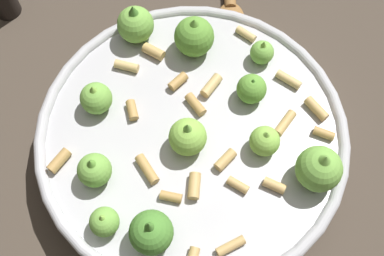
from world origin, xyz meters
The scene contains 2 objects.
ground_plane centered at (0.00, 0.00, 0.00)m, with size 2.40×2.40×0.00m, color #42382D.
cooking_pan centered at (0.00, 0.00, 0.03)m, with size 0.34×0.34×0.10m.
Camera 1 is at (-0.10, -0.19, 0.52)m, focal length 44.84 mm.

